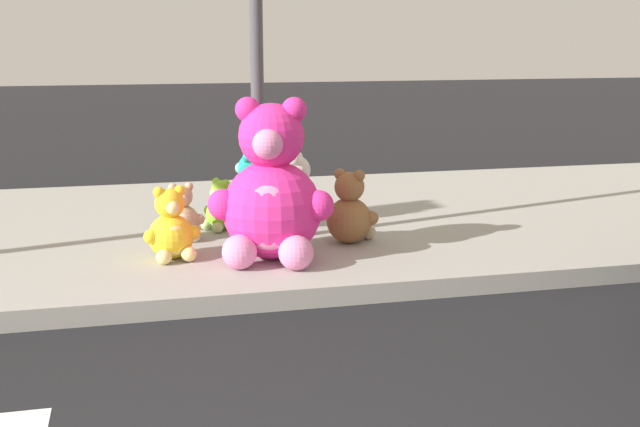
{
  "coord_description": "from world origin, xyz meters",
  "views": [
    {
      "loc": [
        -0.03,
        -2.17,
        1.89
      ],
      "look_at": [
        1.35,
        3.6,
        0.55
      ],
      "focal_mm": 44.34,
      "sensor_mm": 36.0,
      "label": 1
    }
  ],
  "objects_px": {
    "plush_tan": "(182,217)",
    "plush_brown": "(350,213)",
    "sign_pole": "(256,41)",
    "plush_lime": "(220,209)",
    "plush_yellow": "(171,230)",
    "plush_white": "(294,196)",
    "plush_pink_large": "(271,196)",
    "plush_teal": "(250,190)"
  },
  "relations": [
    {
      "from": "plush_tan",
      "to": "plush_brown",
      "type": "bearing_deg",
      "value": -16.7
    },
    {
      "from": "sign_pole",
      "to": "plush_lime",
      "type": "distance_m",
      "value": 1.61
    },
    {
      "from": "plush_yellow",
      "to": "plush_brown",
      "type": "bearing_deg",
      "value": 6.69
    },
    {
      "from": "plush_lime",
      "to": "plush_white",
      "type": "bearing_deg",
      "value": 3.04
    },
    {
      "from": "plush_pink_large",
      "to": "plush_teal",
      "type": "bearing_deg",
      "value": 87.9
    },
    {
      "from": "plush_yellow",
      "to": "plush_brown",
      "type": "xyz_separation_m",
      "value": [
        1.52,
        0.18,
        0.02
      ]
    },
    {
      "from": "plush_lime",
      "to": "sign_pole",
      "type": "bearing_deg",
      "value": -59.89
    },
    {
      "from": "plush_teal",
      "to": "plush_lime",
      "type": "relative_size",
      "value": 1.36
    },
    {
      "from": "sign_pole",
      "to": "plush_teal",
      "type": "relative_size",
      "value": 4.98
    },
    {
      "from": "plush_lime",
      "to": "plush_yellow",
      "type": "bearing_deg",
      "value": -118.75
    },
    {
      "from": "sign_pole",
      "to": "plush_white",
      "type": "xyz_separation_m",
      "value": [
        0.41,
        0.52,
        -1.43
      ]
    },
    {
      "from": "plush_teal",
      "to": "plush_white",
      "type": "xyz_separation_m",
      "value": [
        0.35,
        -0.45,
        0.02
      ]
    },
    {
      "from": "plush_white",
      "to": "plush_pink_large",
      "type": "bearing_deg",
      "value": -110.03
    },
    {
      "from": "plush_white",
      "to": "plush_lime",
      "type": "bearing_deg",
      "value": -176.96
    },
    {
      "from": "plush_tan",
      "to": "plush_brown",
      "type": "height_order",
      "value": "plush_brown"
    },
    {
      "from": "plush_brown",
      "to": "plush_white",
      "type": "xyz_separation_m",
      "value": [
        -0.34,
        0.75,
        0.02
      ]
    },
    {
      "from": "plush_tan",
      "to": "plush_lime",
      "type": "bearing_deg",
      "value": 38.58
    },
    {
      "from": "plush_brown",
      "to": "plush_lime",
      "type": "distance_m",
      "value": 1.25
    },
    {
      "from": "sign_pole",
      "to": "plush_tan",
      "type": "height_order",
      "value": "sign_pole"
    },
    {
      "from": "plush_yellow",
      "to": "plush_teal",
      "type": "xyz_separation_m",
      "value": [
        0.83,
        1.37,
        0.02
      ]
    },
    {
      "from": "plush_yellow",
      "to": "plush_lime",
      "type": "xyz_separation_m",
      "value": [
        0.49,
        0.89,
        -0.05
      ]
    },
    {
      "from": "plush_teal",
      "to": "plush_white",
      "type": "distance_m",
      "value": 0.57
    },
    {
      "from": "sign_pole",
      "to": "plush_pink_large",
      "type": "distance_m",
      "value": 1.32
    },
    {
      "from": "sign_pole",
      "to": "plush_yellow",
      "type": "distance_m",
      "value": 1.7
    },
    {
      "from": "plush_tan",
      "to": "plush_lime",
      "type": "height_order",
      "value": "plush_tan"
    },
    {
      "from": "plush_teal",
      "to": "plush_pink_large",
      "type": "bearing_deg",
      "value": -92.1
    },
    {
      "from": "plush_lime",
      "to": "plush_pink_large",
      "type": "bearing_deg",
      "value": -74.99
    },
    {
      "from": "plush_yellow",
      "to": "plush_brown",
      "type": "height_order",
      "value": "plush_brown"
    },
    {
      "from": "plush_pink_large",
      "to": "plush_lime",
      "type": "xyz_separation_m",
      "value": [
        -0.29,
        1.07,
        -0.32
      ]
    },
    {
      "from": "plush_teal",
      "to": "plush_white",
      "type": "height_order",
      "value": "plush_white"
    },
    {
      "from": "plush_yellow",
      "to": "plush_white",
      "type": "relative_size",
      "value": 0.86
    },
    {
      "from": "plush_tan",
      "to": "plush_teal",
      "type": "distance_m",
      "value": 1.05
    },
    {
      "from": "plush_brown",
      "to": "plush_white",
      "type": "bearing_deg",
      "value": 114.4
    },
    {
      "from": "plush_yellow",
      "to": "plush_white",
      "type": "xyz_separation_m",
      "value": [
        1.18,
        0.93,
        0.04
      ]
    },
    {
      "from": "plush_tan",
      "to": "plush_white",
      "type": "relative_size",
      "value": 0.74
    },
    {
      "from": "plush_pink_large",
      "to": "plush_yellow",
      "type": "relative_size",
      "value": 2.18
    },
    {
      "from": "plush_white",
      "to": "plush_tan",
      "type": "bearing_deg",
      "value": -162.77
    },
    {
      "from": "plush_teal",
      "to": "plush_white",
      "type": "bearing_deg",
      "value": -52.07
    },
    {
      "from": "plush_yellow",
      "to": "sign_pole",
      "type": "bearing_deg",
      "value": 27.49
    },
    {
      "from": "plush_white",
      "to": "plush_brown",
      "type": "bearing_deg",
      "value": -65.6
    },
    {
      "from": "plush_pink_large",
      "to": "plush_lime",
      "type": "height_order",
      "value": "plush_pink_large"
    },
    {
      "from": "plush_pink_large",
      "to": "plush_teal",
      "type": "distance_m",
      "value": 1.58
    }
  ]
}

